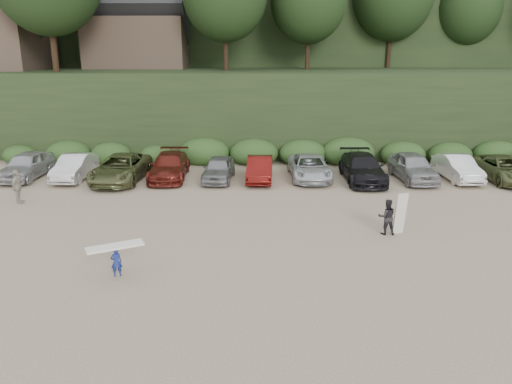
{
  "coord_description": "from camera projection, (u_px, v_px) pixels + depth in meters",
  "views": [
    {
      "loc": [
        -1.57,
        -19.17,
        7.84
      ],
      "look_at": [
        -1.94,
        3.0,
        1.3
      ],
      "focal_mm": 35.0,
      "sensor_mm": 36.0,
      "label": 1
    }
  ],
  "objects": [
    {
      "name": "parked_cars",
      "position": [
        337.0,
        168.0,
        29.88
      ],
      "size": [
        39.37,
        6.24,
        1.65
      ],
      "color": "#A9A9AD",
      "rests_on": "ground"
    },
    {
      "name": "child_surfer",
      "position": [
        116.0,
        255.0,
        17.4
      ],
      "size": [
        1.98,
        1.37,
        1.17
      ],
      "color": "navy",
      "rests_on": "ground"
    },
    {
      "name": "hillside_backdrop",
      "position": [
        277.0,
        11.0,
        51.86
      ],
      "size": [
        90.0,
        41.5,
        28.0
      ],
      "color": "black",
      "rests_on": "ground"
    },
    {
      "name": "adult_surfer",
      "position": [
        388.0,
        216.0,
        21.33
      ],
      "size": [
        1.23,
        0.6,
        1.85
      ],
      "color": "black",
      "rests_on": "ground"
    },
    {
      "name": "ground",
      "position": [
        302.0,
        243.0,
        20.57
      ],
      "size": [
        120.0,
        120.0,
        0.0
      ],
      "primitive_type": "plane",
      "color": "tan",
      "rests_on": "ground"
    },
    {
      "name": "distant_walker",
      "position": [
        17.0,
        187.0,
        25.48
      ],
      "size": [
        0.48,
        1.05,
        1.77
      ],
      "primitive_type": "imported",
      "rotation": [
        0.0,
        0.0,
        1.62
      ],
      "color": "#9E9786",
      "rests_on": "ground"
    }
  ]
}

